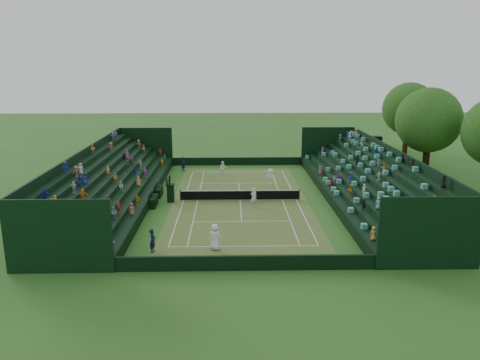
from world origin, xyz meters
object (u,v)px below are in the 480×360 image
(player_near_east, at_px, (254,197))
(player_far_east, at_px, (271,177))
(tennis_net, at_px, (240,195))
(player_near_west, at_px, (215,237))
(umpire_chair, at_px, (170,191))
(player_far_west, at_px, (223,168))

(player_near_east, relative_size, player_far_east, 1.02)
(tennis_net, xyz_separation_m, player_near_west, (-2.07, -12.42, 0.44))
(umpire_chair, relative_size, player_far_west, 1.61)
(player_near_east, relative_size, player_far_west, 1.12)
(player_near_east, height_order, player_far_east, player_near_east)
(player_far_west, relative_size, player_far_east, 0.92)
(tennis_net, height_order, player_near_west, player_near_west)
(tennis_net, bearing_deg, umpire_chair, -175.95)
(tennis_net, xyz_separation_m, player_far_west, (-1.78, 10.65, 0.28))
(player_near_west, distance_m, player_near_east, 10.81)
(umpire_chair, xyz_separation_m, player_far_west, (4.91, 11.12, -0.30))
(tennis_net, relative_size, umpire_chair, 4.50)
(player_far_west, height_order, player_far_east, player_far_east)
(player_near_west, bearing_deg, player_far_east, -90.25)
(tennis_net, relative_size, player_far_west, 7.25)
(player_near_east, distance_m, player_far_west, 13.12)
(player_far_west, bearing_deg, player_near_east, -78.28)
(player_near_west, bearing_deg, player_near_east, -91.13)
(player_near_west, xyz_separation_m, player_far_east, (5.56, 18.32, -0.09))
(player_near_west, height_order, player_far_west, player_near_west)
(umpire_chair, distance_m, player_far_west, 12.16)
(tennis_net, height_order, player_far_east, player_far_east)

